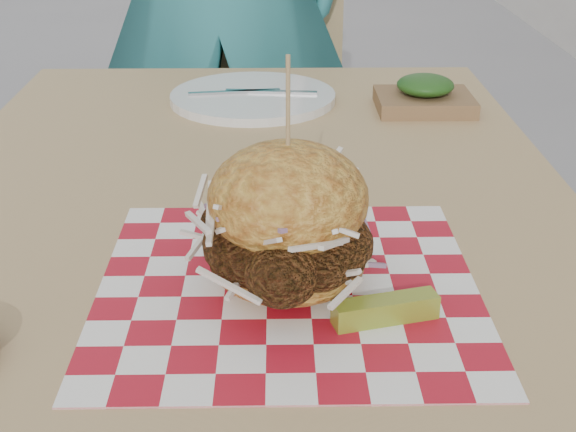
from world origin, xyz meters
The scene contains 7 objects.
patio_table centered at (0.23, -0.06, 0.67)m, with size 0.80×1.20×0.75m.
patio_chair centered at (0.21, 1.00, 0.55)m, with size 0.48×0.49×0.95m.
paper_liner centered at (0.28, -0.27, 0.75)m, with size 0.36×0.36×0.00m, color #B61223.
sandwich centered at (0.28, -0.27, 0.81)m, with size 0.20×0.20×0.22m.
pickle_spear centered at (0.36, -0.34, 0.76)m, with size 0.10×0.02×0.02m, color olive.
place_setting centered at (0.23, 0.33, 0.76)m, with size 0.27×0.27×0.02m.
kraft_tray centered at (0.50, 0.28, 0.77)m, with size 0.15×0.12×0.06m.
Camera 1 is at (0.27, -0.94, 1.14)m, focal length 50.00 mm.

